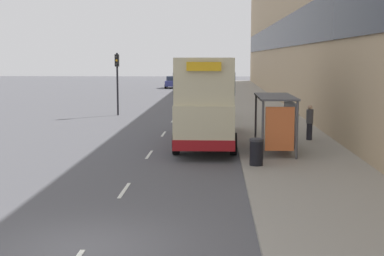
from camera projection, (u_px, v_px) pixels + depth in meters
name	position (u px, v px, depth m)	size (l,w,h in m)	color
ground_plane	(84.00, 249.00, 12.11)	(220.00, 220.00, 0.00)	#515156
pavement	(254.00, 103.00, 49.93)	(5.00, 93.00, 0.14)	gray
terrace_facade	(299.00, 25.00, 48.80)	(3.10, 93.00, 14.43)	tan
lane_mark_1	(124.00, 190.00, 17.44)	(0.12, 2.00, 0.01)	silver
lane_mark_2	(149.00, 155.00, 23.83)	(0.12, 2.00, 0.01)	silver
lane_mark_3	(163.00, 134.00, 30.22)	(0.12, 2.00, 0.01)	silver
lane_mark_4	(173.00, 121.00, 36.61)	(0.12, 2.00, 0.01)	silver
bus_shelter	(280.00, 113.00, 23.49)	(1.60, 4.20, 2.48)	#4C4C51
double_decker_bus_near	(206.00, 98.00, 26.71)	(2.85, 10.34, 4.30)	beige
car_0	(172.00, 82.00, 75.43)	(1.96, 4.14, 1.67)	navy
car_1	(205.00, 107.00, 37.05)	(1.93, 4.37, 1.74)	#B7B799
car_2	(208.00, 93.00, 52.86)	(1.90, 4.45, 1.69)	silver
pedestrian_at_shelter	(310.00, 122.00, 27.10)	(0.35, 0.35, 1.79)	#23232D
pedestrian_1	(288.00, 131.00, 23.98)	(0.34, 0.34, 1.74)	#23232D
litter_bin	(256.00, 152.00, 20.74)	(0.55, 0.55, 1.05)	black
traffic_light_far_kerb	(117.00, 73.00, 39.64)	(0.30, 0.32, 4.63)	black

